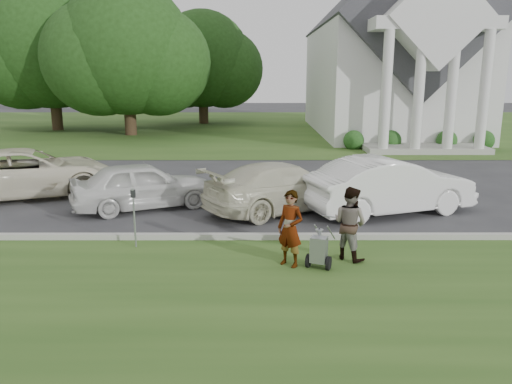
{
  "coord_description": "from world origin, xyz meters",
  "views": [
    {
      "loc": [
        0.22,
        -10.96,
        3.91
      ],
      "look_at": [
        0.23,
        0.0,
        1.32
      ],
      "focal_mm": 35.0,
      "sensor_mm": 36.0,
      "label": 1
    }
  ],
  "objects_px": {
    "parking_meter_near": "(134,211)",
    "car_d": "(389,186)",
    "tree_far": "(50,48)",
    "tree_back": "(202,64)",
    "striping_cart": "(319,250)",
    "person_right": "(350,224)",
    "car_a": "(28,173)",
    "car_c": "(284,187)",
    "tree_left": "(126,55)",
    "person_left": "(290,229)",
    "car_b": "(143,185)",
    "church": "(389,43)"
  },
  "relations": [
    {
      "from": "tree_far",
      "to": "car_c",
      "type": "xyz_separation_m",
      "value": [
        15.06,
        -21.72,
        -4.99
      ]
    },
    {
      "from": "church",
      "to": "car_a",
      "type": "bearing_deg",
      "value": -131.86
    },
    {
      "from": "tree_left",
      "to": "car_d",
      "type": "distance_m",
      "value": 22.96
    },
    {
      "from": "car_b",
      "to": "car_d",
      "type": "xyz_separation_m",
      "value": [
        7.17,
        -0.54,
        0.11
      ]
    },
    {
      "from": "person_right",
      "to": "striping_cart",
      "type": "bearing_deg",
      "value": 81.1
    },
    {
      "from": "car_c",
      "to": "striping_cart",
      "type": "bearing_deg",
      "value": 153.75
    },
    {
      "from": "car_a",
      "to": "striping_cart",
      "type": "bearing_deg",
      "value": -148.32
    },
    {
      "from": "person_left",
      "to": "car_d",
      "type": "distance_m",
      "value": 5.13
    },
    {
      "from": "person_left",
      "to": "car_b",
      "type": "bearing_deg",
      "value": 169.28
    },
    {
      "from": "tree_left",
      "to": "tree_far",
      "type": "xyz_separation_m",
      "value": [
        -6.0,
        3.0,
        0.58
      ]
    },
    {
      "from": "parking_meter_near",
      "to": "car_c",
      "type": "relative_size",
      "value": 0.29
    },
    {
      "from": "parking_meter_near",
      "to": "person_right",
      "type": "bearing_deg",
      "value": -8.99
    },
    {
      "from": "church",
      "to": "parking_meter_near",
      "type": "bearing_deg",
      "value": -116.55
    },
    {
      "from": "person_right",
      "to": "parking_meter_near",
      "type": "bearing_deg",
      "value": 35.14
    },
    {
      "from": "tree_back",
      "to": "church",
      "type": "bearing_deg",
      "value": -27.85
    },
    {
      "from": "tree_back",
      "to": "striping_cart",
      "type": "bearing_deg",
      "value": -79.97
    },
    {
      "from": "car_b",
      "to": "person_left",
      "type": "bearing_deg",
      "value": -163.01
    },
    {
      "from": "parking_meter_near",
      "to": "striping_cart",
      "type": "bearing_deg",
      "value": -17.65
    },
    {
      "from": "tree_left",
      "to": "striping_cart",
      "type": "xyz_separation_m",
      "value": [
        9.54,
        -23.28,
        -4.72
      ]
    },
    {
      "from": "tree_far",
      "to": "tree_back",
      "type": "distance_m",
      "value": 11.22
    },
    {
      "from": "car_c",
      "to": "car_d",
      "type": "relative_size",
      "value": 0.99
    },
    {
      "from": "car_b",
      "to": "car_d",
      "type": "relative_size",
      "value": 0.84
    },
    {
      "from": "person_left",
      "to": "car_a",
      "type": "distance_m",
      "value": 10.22
    },
    {
      "from": "car_a",
      "to": "car_d",
      "type": "bearing_deg",
      "value": -122.97
    },
    {
      "from": "tree_back",
      "to": "car_b",
      "type": "bearing_deg",
      "value": -88.08
    },
    {
      "from": "tree_far",
      "to": "striping_cart",
      "type": "distance_m",
      "value": 30.99
    },
    {
      "from": "tree_left",
      "to": "tree_far",
      "type": "distance_m",
      "value": 6.73
    },
    {
      "from": "church",
      "to": "car_b",
      "type": "distance_m",
      "value": 23.67
    },
    {
      "from": "tree_left",
      "to": "person_left",
      "type": "bearing_deg",
      "value": -68.86
    },
    {
      "from": "church",
      "to": "person_left",
      "type": "height_order",
      "value": "church"
    },
    {
      "from": "tree_left",
      "to": "person_left",
      "type": "relative_size",
      "value": 6.62
    },
    {
      "from": "tree_left",
      "to": "car_b",
      "type": "height_order",
      "value": "tree_left"
    },
    {
      "from": "tree_left",
      "to": "car_b",
      "type": "distance_m",
      "value": 19.65
    },
    {
      "from": "tree_far",
      "to": "car_a",
      "type": "xyz_separation_m",
      "value": [
        6.81,
        -19.96,
        -4.91
      ]
    },
    {
      "from": "car_c",
      "to": "car_b",
      "type": "bearing_deg",
      "value": 54.98
    },
    {
      "from": "person_right",
      "to": "car_a",
      "type": "height_order",
      "value": "person_right"
    },
    {
      "from": "tree_far",
      "to": "car_a",
      "type": "relative_size",
      "value": 2.06
    },
    {
      "from": "parking_meter_near",
      "to": "car_d",
      "type": "bearing_deg",
      "value": 23.93
    },
    {
      "from": "car_a",
      "to": "car_d",
      "type": "distance_m",
      "value": 11.44
    },
    {
      "from": "car_c",
      "to": "tree_left",
      "type": "bearing_deg",
      "value": -6.4
    },
    {
      "from": "striping_cart",
      "to": "car_d",
      "type": "height_order",
      "value": "car_d"
    },
    {
      "from": "person_right",
      "to": "car_a",
      "type": "bearing_deg",
      "value": 12.63
    },
    {
      "from": "tree_back",
      "to": "person_right",
      "type": "distance_m",
      "value": 31.62
    },
    {
      "from": "church",
      "to": "car_b",
      "type": "relative_size",
      "value": 5.83
    },
    {
      "from": "church",
      "to": "parking_meter_near",
      "type": "height_order",
      "value": "church"
    },
    {
      "from": "person_right",
      "to": "car_d",
      "type": "relative_size",
      "value": 0.32
    },
    {
      "from": "tree_far",
      "to": "striping_cart",
      "type": "relative_size",
      "value": 11.0
    },
    {
      "from": "church",
      "to": "striping_cart",
      "type": "height_order",
      "value": "church"
    },
    {
      "from": "person_right",
      "to": "car_c",
      "type": "height_order",
      "value": "person_right"
    },
    {
      "from": "car_d",
      "to": "person_right",
      "type": "bearing_deg",
      "value": 133.83
    }
  ]
}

